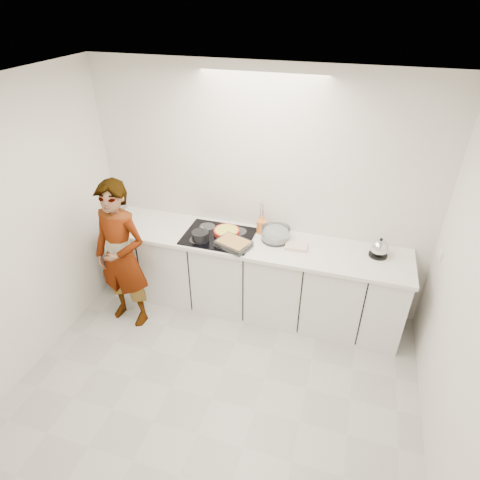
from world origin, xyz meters
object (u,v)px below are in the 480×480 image
(tart_dish, at_px, (227,231))
(baking_dish, at_px, (234,243))
(kettle, at_px, (379,248))
(utensil_crock, at_px, (262,226))
(saucepan, at_px, (200,236))
(mixing_bowl, at_px, (276,234))
(cook, at_px, (121,256))
(hob, at_px, (219,236))

(tart_dish, height_order, baking_dish, baking_dish)
(kettle, height_order, utensil_crock, kettle)
(baking_dish, bearing_deg, saucepan, 177.82)
(mixing_bowl, bearing_deg, baking_dish, -144.27)
(kettle, height_order, cook, cook)
(kettle, bearing_deg, cook, -165.65)
(hob, height_order, tart_dish, tart_dish)
(baking_dish, xyz_separation_m, kettle, (1.40, 0.27, 0.04))
(hob, height_order, cook, cook)
(kettle, bearing_deg, saucepan, -171.66)
(mixing_bowl, relative_size, kettle, 1.58)
(saucepan, height_order, cook, cook)
(hob, height_order, mixing_bowl, mixing_bowl)
(kettle, distance_m, cook, 2.57)
(mixing_bowl, distance_m, kettle, 1.03)
(mixing_bowl, bearing_deg, kettle, 0.21)
(tart_dish, bearing_deg, saucepan, -136.66)
(hob, xyz_separation_m, kettle, (1.61, 0.12, 0.08))
(mixing_bowl, height_order, utensil_crock, same)
(mixing_bowl, height_order, kettle, kettle)
(mixing_bowl, distance_m, cook, 1.59)
(saucepan, relative_size, mixing_bowl, 0.58)
(kettle, bearing_deg, baking_dish, -169.00)
(tart_dish, xyz_separation_m, utensil_crock, (0.34, 0.16, 0.03))
(tart_dish, xyz_separation_m, kettle, (1.55, 0.05, 0.05))
(hob, height_order, utensil_crock, utensil_crock)
(cook, bearing_deg, hob, 37.69)
(hob, distance_m, kettle, 1.62)
(hob, bearing_deg, mixing_bowl, 10.99)
(tart_dish, height_order, kettle, kettle)
(baking_dish, relative_size, mixing_bowl, 1.11)
(saucepan, relative_size, cook, 0.12)
(tart_dish, relative_size, utensil_crock, 2.59)
(saucepan, height_order, kettle, kettle)
(utensil_crock, bearing_deg, cook, -150.06)
(tart_dish, bearing_deg, utensil_crock, 24.49)
(hob, distance_m, saucepan, 0.21)
(tart_dish, height_order, cook, cook)
(baking_dish, height_order, mixing_bowl, mixing_bowl)
(tart_dish, distance_m, kettle, 1.55)
(utensil_crock, bearing_deg, mixing_bowl, -31.09)
(tart_dish, bearing_deg, baking_dish, -56.15)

